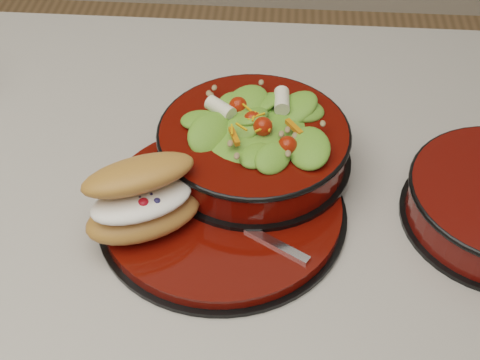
# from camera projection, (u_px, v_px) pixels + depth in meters

# --- Properties ---
(island_counter) EXTENTS (1.24, 0.74, 0.90)m
(island_counter) POSITION_uv_depth(u_px,v_px,m) (158.00, 350.00, 1.18)
(island_counter) COLOR silver
(island_counter) RESTS_ON ground
(dinner_plate) EXTENTS (0.30, 0.30, 0.02)m
(dinner_plate) POSITION_uv_depth(u_px,v_px,m) (223.00, 209.00, 0.80)
(dinner_plate) COLOR black
(dinner_plate) RESTS_ON island_counter
(salad_bowl) EXTENTS (0.25, 0.25, 0.10)m
(salad_bowl) POSITION_uv_depth(u_px,v_px,m) (254.00, 138.00, 0.82)
(salad_bowl) COLOR black
(salad_bowl) RESTS_ON dinner_plate
(croissant) EXTENTS (0.15, 0.14, 0.08)m
(croissant) POSITION_uv_depth(u_px,v_px,m) (143.00, 199.00, 0.75)
(croissant) COLOR #CA7B3E
(croissant) RESTS_ON dinner_plate
(fork) EXTENTS (0.14, 0.09, 0.00)m
(fork) POSITION_uv_depth(u_px,v_px,m) (248.00, 229.00, 0.76)
(fork) COLOR silver
(fork) RESTS_ON dinner_plate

